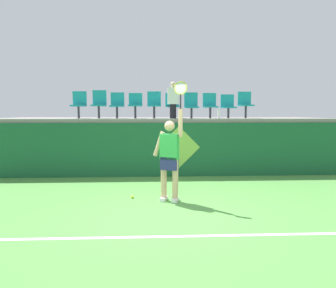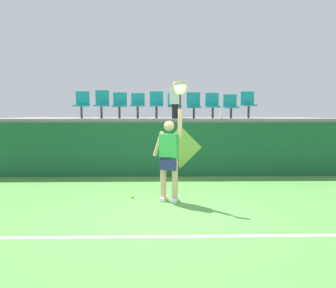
# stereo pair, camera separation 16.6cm
# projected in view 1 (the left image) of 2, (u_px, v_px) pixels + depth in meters

# --- Properties ---
(ground_plane) EXTENTS (40.00, 40.00, 0.00)m
(ground_plane) POSITION_uv_depth(u_px,v_px,m) (170.00, 213.00, 5.62)
(ground_plane) COLOR #519342
(court_back_wall) EXTENTS (10.89, 0.20, 1.61)m
(court_back_wall) POSITION_uv_depth(u_px,v_px,m) (164.00, 150.00, 8.83)
(court_back_wall) COLOR #195633
(court_back_wall) RESTS_ON ground_plane
(spectator_platform) EXTENTS (10.89, 2.97, 0.12)m
(spectator_platform) POSITION_uv_depth(u_px,v_px,m) (163.00, 120.00, 10.16)
(spectator_platform) COLOR gray
(spectator_platform) RESTS_ON court_back_wall
(court_baseline_stripe) EXTENTS (9.80, 0.08, 0.01)m
(court_baseline_stripe) POSITION_uv_depth(u_px,v_px,m) (173.00, 236.00, 4.56)
(court_baseline_stripe) COLOR white
(court_baseline_stripe) RESTS_ON ground_plane
(tennis_player) EXTENTS (0.73, 0.37, 2.57)m
(tennis_player) POSITION_uv_depth(u_px,v_px,m) (170.00, 156.00, 6.28)
(tennis_player) COLOR white
(tennis_player) RESTS_ON ground_plane
(tennis_ball) EXTENTS (0.07, 0.07, 0.07)m
(tennis_ball) POSITION_uv_depth(u_px,v_px,m) (132.00, 197.00, 6.59)
(tennis_ball) COLOR #D1E533
(tennis_ball) RESTS_ON ground_plane
(water_bottle) EXTENTS (0.08, 0.08, 0.27)m
(water_bottle) POSITION_uv_depth(u_px,v_px,m) (219.00, 114.00, 8.98)
(water_bottle) COLOR white
(water_bottle) RESTS_ON spectator_platform
(stadium_chair_0) EXTENTS (0.44, 0.42, 0.87)m
(stadium_chair_0) POSITION_uv_depth(u_px,v_px,m) (79.00, 103.00, 9.40)
(stadium_chair_0) COLOR #38383D
(stadium_chair_0) RESTS_ON spectator_platform
(stadium_chair_1) EXTENTS (0.44, 0.42, 0.91)m
(stadium_chair_1) POSITION_uv_depth(u_px,v_px,m) (99.00, 103.00, 9.43)
(stadium_chair_1) COLOR #38383D
(stadium_chair_1) RESTS_ON spectator_platform
(stadium_chair_2) EXTENTS (0.44, 0.42, 0.84)m
(stadium_chair_2) POSITION_uv_depth(u_px,v_px,m) (117.00, 104.00, 9.46)
(stadium_chair_2) COLOR #38383D
(stadium_chair_2) RESTS_ON spectator_platform
(stadium_chair_3) EXTENTS (0.44, 0.42, 0.82)m
(stadium_chair_3) POSITION_uv_depth(u_px,v_px,m) (135.00, 104.00, 9.48)
(stadium_chair_3) COLOR #38383D
(stadium_chair_3) RESTS_ON spectator_platform
(stadium_chair_4) EXTENTS (0.44, 0.42, 0.87)m
(stadium_chair_4) POSITION_uv_depth(u_px,v_px,m) (154.00, 103.00, 9.51)
(stadium_chair_4) COLOR #38383D
(stadium_chair_4) RESTS_ON spectator_platform
(stadium_chair_5) EXTENTS (0.44, 0.42, 0.83)m
(stadium_chair_5) POSITION_uv_depth(u_px,v_px,m) (172.00, 104.00, 9.54)
(stadium_chair_5) COLOR #38383D
(stadium_chair_5) RESTS_ON spectator_platform
(stadium_chair_6) EXTENTS (0.44, 0.42, 0.84)m
(stadium_chair_6) POSITION_uv_depth(u_px,v_px,m) (191.00, 104.00, 9.57)
(stadium_chair_6) COLOR #38383D
(stadium_chair_6) RESTS_ON spectator_platform
(stadium_chair_7) EXTENTS (0.44, 0.42, 0.83)m
(stadium_chair_7) POSITION_uv_depth(u_px,v_px,m) (210.00, 104.00, 9.59)
(stadium_chair_7) COLOR #38383D
(stadium_chair_7) RESTS_ON spectator_platform
(stadium_chair_8) EXTENTS (0.44, 0.42, 0.78)m
(stadium_chair_8) POSITION_uv_depth(u_px,v_px,m) (228.00, 105.00, 9.62)
(stadium_chair_8) COLOR #38383D
(stadium_chair_8) RESTS_ON spectator_platform
(stadium_chair_9) EXTENTS (0.44, 0.42, 0.88)m
(stadium_chair_9) POSITION_uv_depth(u_px,v_px,m) (245.00, 103.00, 9.64)
(stadium_chair_9) COLOR #38383D
(stadium_chair_9) RESTS_ON spectator_platform
(spectator_0) EXTENTS (0.34, 0.20, 1.14)m
(spectator_0) POSITION_uv_depth(u_px,v_px,m) (173.00, 100.00, 9.12)
(spectator_0) COLOR black
(spectator_0) RESTS_ON spectator_platform
(wall_signage_mount) EXTENTS (1.27, 0.01, 1.52)m
(wall_signage_mount) POSITION_uv_depth(u_px,v_px,m) (179.00, 176.00, 8.83)
(wall_signage_mount) COLOR #195633
(wall_signage_mount) RESTS_ON ground_plane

